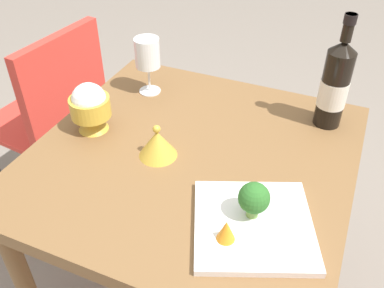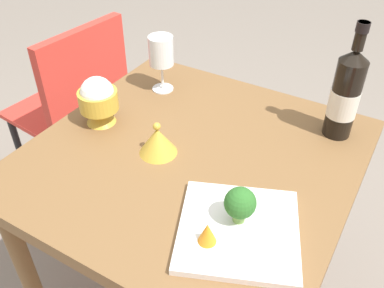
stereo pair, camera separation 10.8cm
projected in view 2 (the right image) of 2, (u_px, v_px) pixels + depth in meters
dining_table at (192, 181)px, 1.17m from camera, size 0.82×0.82×0.75m
chair_near_window at (78, 100)px, 1.73m from camera, size 0.44×0.44×0.85m
wine_bottle at (346, 94)px, 1.10m from camera, size 0.08×0.08×0.32m
wine_glass at (161, 52)px, 1.28m from camera, size 0.08×0.08×0.18m
rice_bowl at (98, 100)px, 1.17m from camera, size 0.11×0.11×0.14m
rice_bowl_lid at (158, 141)px, 1.08m from camera, size 0.10×0.10×0.09m
serving_plate at (238, 230)px, 0.89m from camera, size 0.33×0.33×0.02m
broccoli_floret at (240, 204)px, 0.87m from camera, size 0.07×0.07×0.09m
carrot_garnish_left at (207, 233)px, 0.84m from camera, size 0.04×0.04×0.05m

